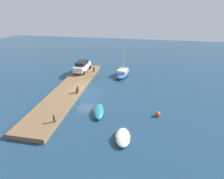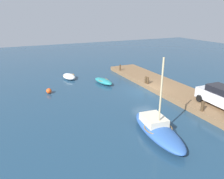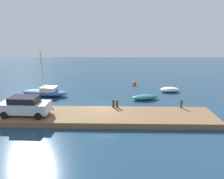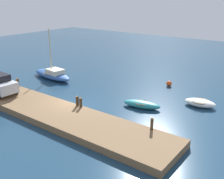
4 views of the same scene
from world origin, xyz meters
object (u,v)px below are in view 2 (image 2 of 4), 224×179
(rowboat_teal, at_px, (103,81))
(parked_car, at_px, (222,97))
(mooring_post_mid_west, at_px, (148,80))
(dinghy_white, at_px, (69,76))
(mooring_post_mid_east, at_px, (146,80))
(mooring_post_west, at_px, (203,106))
(marker_buoy, at_px, (49,91))
(sailboat_blue, at_px, (157,129))
(mooring_post_east, at_px, (120,68))

(rowboat_teal, distance_m, parked_car, 13.04)
(mooring_post_mid_west, bearing_deg, dinghy_white, 43.37)
(mooring_post_mid_east, distance_m, parked_car, 8.53)
(mooring_post_west, distance_m, parked_car, 2.14)
(parked_car, bearing_deg, rowboat_teal, 29.38)
(mooring_post_mid_east, relative_size, marker_buoy, 1.34)
(marker_buoy, bearing_deg, dinghy_white, -36.85)
(sailboat_blue, relative_size, mooring_post_west, 7.33)
(mooring_post_mid_west, xyz_separation_m, mooring_post_mid_east, (0.37, 0.00, -0.03))
(mooring_post_west, xyz_separation_m, mooring_post_east, (14.58, 0.00, -0.01))
(sailboat_blue, bearing_deg, rowboat_teal, 1.11)
(dinghy_white, relative_size, sailboat_blue, 0.44)
(dinghy_white, xyz_separation_m, mooring_post_mid_west, (-7.45, -7.04, 0.61))
(sailboat_blue, relative_size, marker_buoy, 10.64)
(rowboat_teal, bearing_deg, mooring_post_west, -173.91)
(dinghy_white, bearing_deg, mooring_post_east, -102.48)
(mooring_post_east, bearing_deg, sailboat_blue, 161.91)
(mooring_post_mid_west, xyz_separation_m, marker_buoy, (3.02, 10.37, -0.64))
(sailboat_blue, relative_size, parked_car, 1.37)
(mooring_post_mid_east, height_order, marker_buoy, mooring_post_mid_east)
(mooring_post_mid_west, height_order, parked_car, parked_car)
(mooring_post_mid_west, xyz_separation_m, mooring_post_east, (6.72, 0.00, -0.00))
(mooring_post_mid_east, distance_m, marker_buoy, 10.72)
(dinghy_white, bearing_deg, parked_car, -155.79)
(rowboat_teal, relative_size, sailboat_blue, 0.55)
(mooring_post_mid_east, bearing_deg, mooring_post_east, 0.00)
(sailboat_blue, bearing_deg, parked_car, -77.14)
(dinghy_white, xyz_separation_m, mooring_post_mid_east, (-7.08, -7.04, 0.58))
(sailboat_blue, bearing_deg, mooring_post_west, -74.36)
(mooring_post_west, height_order, mooring_post_mid_west, mooring_post_west)
(mooring_post_west, height_order, mooring_post_east, mooring_post_west)
(rowboat_teal, distance_m, mooring_post_west, 12.18)
(mooring_post_east, height_order, marker_buoy, mooring_post_east)
(rowboat_teal, bearing_deg, mooring_post_mid_east, -143.20)
(mooring_post_west, xyz_separation_m, marker_buoy, (10.88, 10.37, -0.64))
(mooring_post_east, distance_m, marker_buoy, 11.03)
(mooring_post_east, bearing_deg, marker_buoy, 109.66)
(mooring_post_west, relative_size, mooring_post_mid_west, 1.01)
(mooring_post_east, height_order, parked_car, parked_car)
(sailboat_blue, relative_size, mooring_post_mid_east, 7.96)
(mooring_post_west, bearing_deg, sailboat_blue, 98.95)
(dinghy_white, relative_size, parked_car, 0.61)
(sailboat_blue, relative_size, mooring_post_mid_west, 7.37)
(sailboat_blue, xyz_separation_m, parked_car, (0.77, -7.10, 0.94))
(rowboat_teal, bearing_deg, dinghy_white, 28.42)
(mooring_post_west, xyz_separation_m, mooring_post_mid_east, (8.23, 0.00, -0.03))
(dinghy_white, distance_m, mooring_post_mid_west, 10.27)
(dinghy_white, relative_size, mooring_post_west, 3.25)
(rowboat_teal, height_order, marker_buoy, rowboat_teal)
(dinghy_white, bearing_deg, sailboat_blue, -179.38)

